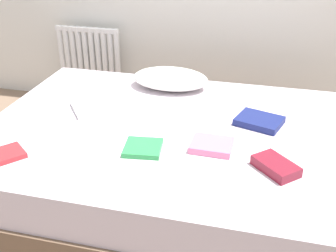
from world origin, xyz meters
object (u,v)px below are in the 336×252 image
at_px(textbook_navy, 259,121).
at_px(textbook_white, 85,108).
at_px(textbook_red, 2,155).
at_px(radiator, 90,60).
at_px(bed, 166,166).
at_px(textbook_maroon, 276,166).
at_px(textbook_pink, 212,145).
at_px(textbook_green, 143,148).
at_px(pillow, 170,79).

height_order(textbook_navy, textbook_white, textbook_navy).
xyz_separation_m(textbook_navy, textbook_red, (-1.17, -0.65, -0.01)).
xyz_separation_m(radiator, textbook_red, (0.30, -1.69, 0.11)).
bearing_deg(textbook_white, bed, 43.71).
relative_size(radiator, textbook_maroon, 2.76).
bearing_deg(bed, textbook_red, -143.87).
distance_m(radiator, textbook_maroon, 2.17).
bearing_deg(textbook_navy, radiator, 162.03).
distance_m(textbook_pink, textbook_navy, 0.39).
height_order(textbook_maroon, textbook_red, textbook_maroon).
height_order(bed, textbook_pink, textbook_pink).
xyz_separation_m(bed, radiator, (-0.98, 1.20, 0.15)).
bearing_deg(radiator, textbook_green, -57.48).
bearing_deg(pillow, textbook_white, -130.83).
height_order(textbook_green, textbook_navy, textbook_navy).
bearing_deg(radiator, textbook_maroon, -43.51).
height_order(radiator, textbook_navy, radiator).
relative_size(bed, textbook_green, 11.08).
bearing_deg(textbook_green, textbook_red, -167.38).
xyz_separation_m(textbook_navy, textbook_white, (-1.00, -0.07, -0.01)).
distance_m(textbook_maroon, textbook_red, 1.28).
height_order(pillow, textbook_red, pillow).
relative_size(radiator, textbook_white, 2.51).
bearing_deg(textbook_white, textbook_navy, 57.47).
bearing_deg(bed, pillow, 101.26).
bearing_deg(textbook_navy, textbook_green, -124.42).
bearing_deg(textbook_white, textbook_red, -52.64).
height_order(bed, textbook_navy, textbook_navy).
bearing_deg(radiator, textbook_navy, -35.29).
xyz_separation_m(textbook_green, textbook_maroon, (0.64, -0.02, 0.01)).
height_order(pillow, textbook_green, pillow).
bearing_deg(textbook_red, textbook_white, 23.48).
height_order(radiator, textbook_white, radiator).
distance_m(pillow, textbook_maroon, 1.09).
relative_size(textbook_green, textbook_white, 0.79).
xyz_separation_m(radiator, textbook_green, (0.93, -1.46, 0.11)).
height_order(bed, textbook_maroon, textbook_maroon).
distance_m(textbook_red, textbook_white, 0.60).
height_order(textbook_navy, textbook_red, textbook_navy).
height_order(bed, textbook_white, textbook_white).
distance_m(textbook_pink, textbook_white, 0.83).
xyz_separation_m(textbook_maroon, textbook_white, (-1.10, 0.38, -0.01)).
height_order(radiator, textbook_maroon, radiator).
bearing_deg(textbook_green, bed, 72.42).
relative_size(textbook_green, textbook_red, 0.93).
height_order(radiator, textbook_green, radiator).
distance_m(textbook_green, textbook_navy, 0.68).
relative_size(bed, textbook_red, 10.28).
relative_size(textbook_pink, textbook_navy, 0.85).
height_order(textbook_pink, textbook_navy, textbook_navy).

